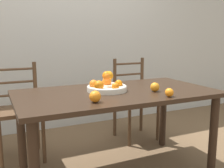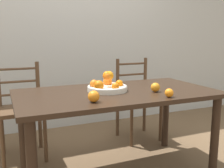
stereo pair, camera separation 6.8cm
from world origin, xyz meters
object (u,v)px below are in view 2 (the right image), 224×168
object	(u,v)px
orange_loose_0	(155,87)
chair_right	(137,99)
orange_loose_2	(94,96)
orange_loose_1	(169,93)
fruit_bowl	(107,86)
chair_left	(21,111)

from	to	relation	value
orange_loose_0	chair_right	bearing A→B (deg)	70.57
orange_loose_2	orange_loose_0	bearing A→B (deg)	12.43
orange_loose_1	orange_loose_0	bearing A→B (deg)	87.28
orange_loose_0	orange_loose_2	bearing A→B (deg)	-167.57
fruit_bowl	chair_right	size ratio (longest dim) A/B	0.35
orange_loose_0	chair_right	size ratio (longest dim) A/B	0.08
fruit_bowl	orange_loose_2	size ratio (longest dim) A/B	4.06
orange_loose_0	orange_loose_1	size ratio (longest dim) A/B	1.16
orange_loose_1	chair_left	bearing A→B (deg)	133.14
chair_left	chair_right	bearing A→B (deg)	0.23
chair_left	chair_right	size ratio (longest dim) A/B	1.00
fruit_bowl	chair_left	size ratio (longest dim) A/B	0.35
chair_left	chair_right	xyz separation A→B (m)	(1.30, -0.00, 0.00)
fruit_bowl	chair_right	xyz separation A→B (m)	(0.65, 0.66, -0.32)
orange_loose_0	orange_loose_1	distance (m)	0.21
chair_left	chair_right	distance (m)	1.30
orange_loose_1	chair_left	xyz separation A→B (m)	(-0.99, 1.06, -0.31)
orange_loose_0	orange_loose_1	bearing A→B (deg)	-92.72
orange_loose_0	orange_loose_2	world-z (taller)	orange_loose_2
orange_loose_0	chair_left	size ratio (longest dim) A/B	0.08
fruit_bowl	orange_loose_0	bearing A→B (deg)	-28.46
orange_loose_0	orange_loose_1	xyz separation A→B (m)	(-0.01, -0.21, -0.01)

